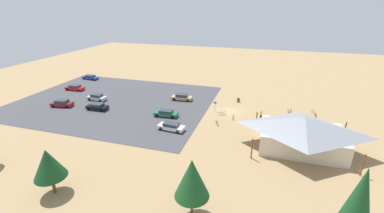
{
  "coord_description": "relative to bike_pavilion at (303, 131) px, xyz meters",
  "views": [
    {
      "loc": [
        -6.58,
        48.96,
        20.7
      ],
      "look_at": [
        7.34,
        2.72,
        1.2
      ],
      "focal_mm": 24.03,
      "sensor_mm": 36.0,
      "label": 1
    }
  ],
  "objects": [
    {
      "name": "car_green_inner_stall",
      "position": [
        24.13,
        -5.12,
        -2.2
      ],
      "size": [
        4.69,
        2.0,
        1.33
      ],
      "color": "#1E6B3D",
      "rests_on": "parking_lot_asphalt"
    },
    {
      "name": "car_white_end_stall",
      "position": [
        21.04,
        0.05,
        -2.19
      ],
      "size": [
        4.81,
        2.14,
        1.36
      ],
      "color": "white",
      "rests_on": "parking_lot_asphalt"
    },
    {
      "name": "bicycle_silver_yard_right",
      "position": [
        1.03,
        -13.48,
        -2.55
      ],
      "size": [
        0.48,
        1.65,
        0.79
      ],
      "color": "black",
      "rests_on": "ground"
    },
    {
      "name": "bicycle_teal_lone_west",
      "position": [
        13.67,
        -8.97,
        -2.56
      ],
      "size": [
        1.25,
        1.08,
        0.81
      ],
      "color": "black",
      "rests_on": "ground"
    },
    {
      "name": "bicycle_blue_back_row",
      "position": [
        -2.46,
        -11.67,
        -2.54
      ],
      "size": [
        1.57,
        0.85,
        0.8
      ],
      "color": "black",
      "rests_on": "ground"
    },
    {
      "name": "bike_pavilion",
      "position": [
        0.0,
        0.0,
        0.0
      ],
      "size": [
        14.2,
        10.13,
        5.28
      ],
      "color": "beige",
      "rests_on": "ground"
    },
    {
      "name": "pine_west",
      "position": [
        11.97,
        17.62,
        1.81
      ],
      "size": [
        3.57,
        3.57,
        6.85
      ],
      "color": "brown",
      "rests_on": "ground"
    },
    {
      "name": "car_silver_back_corner",
      "position": [
        42.6,
        -8.96,
        -2.14
      ],
      "size": [
        4.38,
        2.03,
        1.48
      ],
      "color": "#BCBCC1",
      "rests_on": "parking_lot_asphalt"
    },
    {
      "name": "bicycle_yellow_lone_east",
      "position": [
        -3.92,
        -12.83,
        -2.54
      ],
      "size": [
        0.48,
        1.74,
        0.85
      ],
      "color": "black",
      "rests_on": "ground"
    },
    {
      "name": "bicycle_orange_yard_left",
      "position": [
        -3.71,
        -14.81,
        -2.54
      ],
      "size": [
        0.77,
        1.56,
        0.84
      ],
      "color": "black",
      "rests_on": "ground"
    },
    {
      "name": "visitor_at_bikes",
      "position": [
        0.84,
        -11.76,
        -1.92
      ],
      "size": [
        0.36,
        0.36,
        1.88
      ],
      "color": "#2D3347",
      "rests_on": "ground"
    },
    {
      "name": "bicycle_green_yard_front",
      "position": [
        13.84,
        -4.45,
        -2.56
      ],
      "size": [
        0.78,
        1.46,
        0.75
      ],
      "color": "black",
      "rests_on": "ground"
    },
    {
      "name": "bicycle_white_by_bin",
      "position": [
        11.38,
        -7.85,
        -2.56
      ],
      "size": [
        0.48,
        1.75,
        0.8
      ],
      "color": "black",
      "rests_on": "ground"
    },
    {
      "name": "pine_center",
      "position": [
        -2.74,
        16.68,
        2.43
      ],
      "size": [
        2.7,
        2.7,
        8.36
      ],
      "color": "brown",
      "rests_on": "ground"
    },
    {
      "name": "car_maroon_mid_lot",
      "position": [
        47.45,
        -3.54,
        -2.14
      ],
      "size": [
        4.75,
        2.61,
        1.48
      ],
      "color": "maroon",
      "rests_on": "parking_lot_asphalt"
    },
    {
      "name": "trash_bin",
      "position": [
        11.58,
        -17.37,
        -2.46
      ],
      "size": [
        0.6,
        0.6,
        0.9
      ],
      "primitive_type": "cylinder",
      "color": "brown",
      "rests_on": "ground"
    },
    {
      "name": "pine_east",
      "position": [
        28.43,
        18.87,
        1.08
      ],
      "size": [
        3.6,
        3.6,
        5.79
      ],
      "color": "brown",
      "rests_on": "ground"
    },
    {
      "name": "car_blue_far_end",
      "position": [
        55.2,
        -23.3,
        -2.22
      ],
      "size": [
        4.86,
        2.18,
        1.27
      ],
      "color": "#1E42B2",
      "rests_on": "parking_lot_asphalt"
    },
    {
      "name": "parking_lot_asphalt",
      "position": [
        38.62,
        -9.8,
        -2.89
      ],
      "size": [
        42.89,
        33.37,
        0.05
      ],
      "primitive_type": "cube",
      "color": "#424247",
      "rests_on": "ground"
    },
    {
      "name": "lot_sign",
      "position": [
        15.49,
        -10.45,
        -1.5
      ],
      "size": [
        0.56,
        0.08,
        2.2
      ],
      "color": "#99999E",
      "rests_on": "ground"
    },
    {
      "name": "car_red_aisle_side",
      "position": [
        52.57,
        -13.65,
        -2.19
      ],
      "size": [
        4.83,
        2.0,
        1.35
      ],
      "color": "red",
      "rests_on": "parking_lot_asphalt"
    },
    {
      "name": "car_black_near_entry",
      "position": [
        39.09,
        -4.18,
        -2.17
      ],
      "size": [
        4.42,
        1.96,
        1.4
      ],
      "color": "black",
      "rests_on": "parking_lot_asphalt"
    },
    {
      "name": "car_tan_by_curb",
      "position": [
        24.11,
        -14.62,
        -2.15
      ],
      "size": [
        4.77,
        2.07,
        1.46
      ],
      "color": "tan",
      "rests_on": "parking_lot_asphalt"
    },
    {
      "name": "ground",
      "position": [
        12.57,
        -11.51,
        -2.91
      ],
      "size": [
        160.0,
        160.0,
        0.0
      ],
      "primitive_type": "plane",
      "color": "#9E7F56",
      "rests_on": "ground"
    },
    {
      "name": "visitor_near_lot",
      "position": [
        6.29,
        -9.32,
        -2.01
      ],
      "size": [
        0.38,
        0.4,
        1.73
      ],
      "color": "#2D3347",
      "rests_on": "ground"
    }
  ]
}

